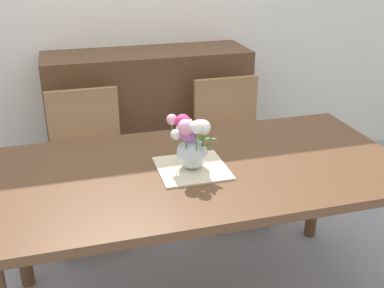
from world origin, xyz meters
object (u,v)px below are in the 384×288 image
at_px(dresser, 149,121).
at_px(chair_right, 230,140).
at_px(chair_left, 88,156).
at_px(dining_table, 199,184).
at_px(flower_vase, 190,140).

bearing_deg(dresser, chair_right, -50.97).
height_order(chair_left, chair_right, same).
height_order(chair_right, dresser, dresser).
height_order(dining_table, flower_vase, flower_vase).
xyz_separation_m(chair_left, dresser, (0.47, 0.53, -0.02)).
bearing_deg(dresser, chair_left, -132.00).
relative_size(chair_left, flower_vase, 3.65).
distance_m(dining_table, chair_right, 0.94).
bearing_deg(chair_left, chair_right, -180.00).
relative_size(chair_right, flower_vase, 3.65).
bearing_deg(dresser, flower_vase, -93.01).
relative_size(dining_table, dresser, 1.31).
xyz_separation_m(chair_right, flower_vase, (-0.50, -0.82, 0.39)).
distance_m(dining_table, dresser, 1.34).
bearing_deg(chair_left, dining_table, 119.24).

